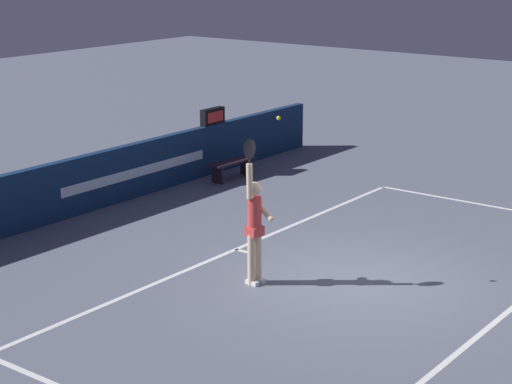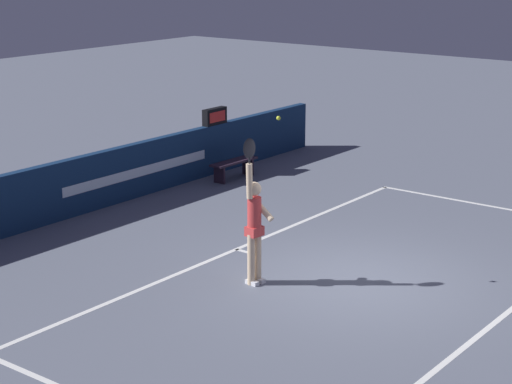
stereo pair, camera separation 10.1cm
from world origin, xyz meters
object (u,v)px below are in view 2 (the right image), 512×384
(speed_display, at_px, (215,116))
(courtside_bench_near, at_px, (234,165))
(tennis_player, at_px, (254,224))
(tennis_ball, at_px, (279,118))

(speed_display, distance_m, courtside_bench_near, 1.33)
(speed_display, bearing_deg, courtside_bench_near, -105.21)
(tennis_player, xyz_separation_m, courtside_bench_near, (5.21, 4.62, -0.70))
(speed_display, xyz_separation_m, tennis_ball, (-5.15, -5.66, 1.38))
(courtside_bench_near, bearing_deg, tennis_player, -138.42)
(speed_display, height_order, courtside_bench_near, speed_display)
(tennis_ball, xyz_separation_m, courtside_bench_near, (4.94, 4.90, -2.46))
(speed_display, distance_m, tennis_ball, 7.78)
(speed_display, relative_size, tennis_ball, 10.59)
(tennis_ball, bearing_deg, courtside_bench_near, 44.78)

